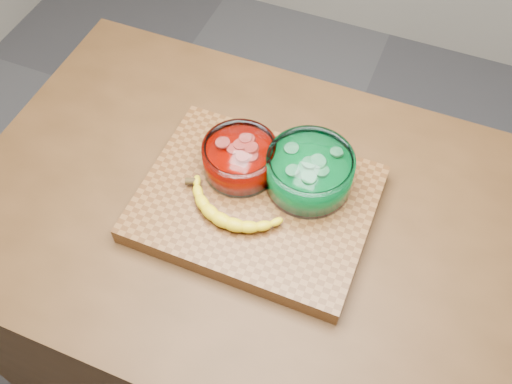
% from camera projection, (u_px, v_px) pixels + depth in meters
% --- Properties ---
extents(ground, '(3.50, 3.50, 0.00)m').
position_uv_depth(ground, '(256.00, 358.00, 1.89)').
color(ground, '#545459').
rests_on(ground, ground).
extents(counter, '(1.20, 0.80, 0.90)m').
position_uv_depth(counter, '(256.00, 301.00, 1.52)').
color(counter, '#492D15').
rests_on(counter, ground).
extents(cutting_board, '(0.45, 0.35, 0.04)m').
position_uv_depth(cutting_board, '(256.00, 203.00, 1.13)').
color(cutting_board, brown).
rests_on(cutting_board, counter).
extents(bowl_red, '(0.15, 0.15, 0.07)m').
position_uv_depth(bowl_red, '(240.00, 158.00, 1.13)').
color(bowl_red, white).
rests_on(bowl_red, cutting_board).
extents(bowl_green, '(0.17, 0.17, 0.08)m').
position_uv_depth(bowl_green, '(309.00, 172.00, 1.10)').
color(bowl_green, white).
rests_on(bowl_green, cutting_board).
extents(banana, '(0.23, 0.12, 0.03)m').
position_uv_depth(banana, '(232.00, 208.00, 1.08)').
color(banana, yellow).
rests_on(banana, cutting_board).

